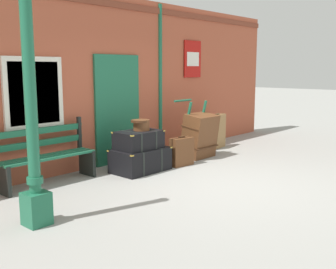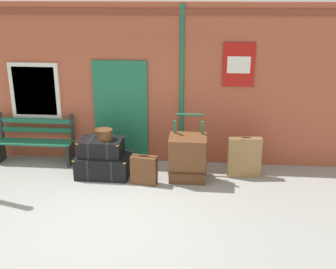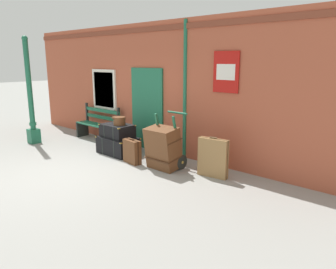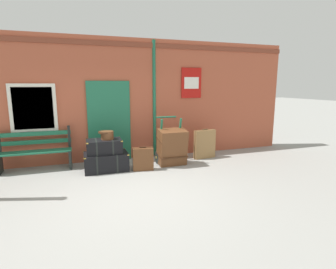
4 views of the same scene
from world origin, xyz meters
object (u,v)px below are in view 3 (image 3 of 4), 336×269
Objects in this scene: porters_trolley at (168,155)px; suitcase_slate at (132,152)px; round_hatbox at (119,120)px; steamer_trunk_base at (118,145)px; large_brown_trunk at (163,148)px; steamer_trunk_middle at (117,131)px; suitcase_caramel at (213,158)px; lamp_post at (31,104)px; platform_bench at (99,125)px.

porters_trolley is 2.06× the size of suitcase_slate.
suitcase_slate is (0.79, -0.30, -0.58)m from round_hatbox.
round_hatbox is 0.60× the size of suitcase_slate.
suitcase_slate is (0.83, -0.28, 0.06)m from steamer_trunk_base.
round_hatbox is 1.68m from porters_trolley.
steamer_trunk_middle is at bearing 176.06° from large_brown_trunk.
round_hatbox is at bearing -175.85° from suitcase_caramel.
suitcase_caramel is at bearing 16.44° from large_brown_trunk.
large_brown_trunk is at bearing 10.70° from lamp_post.
lamp_post is 1.83× the size of platform_bench.
steamer_trunk_middle is 0.28m from round_hatbox.
large_brown_trunk is 1.13× the size of suitcase_caramel.
lamp_post is at bearing -169.71° from suitcase_slate.
platform_bench reaches higher than large_brown_trunk.
large_brown_trunk is (1.65, -0.11, -0.11)m from steamer_trunk_middle.
platform_bench is 1.72× the size of large_brown_trunk.
porters_trolley is at bearing 90.00° from large_brown_trunk.
round_hatbox reaches higher than large_brown_trunk.
steamer_trunk_middle is 2.73m from suitcase_caramel.
porters_trolley is at bearing 2.19° from steamer_trunk_middle.
large_brown_trunk is 0.84m from suitcase_slate.
lamp_post is 2.88× the size of steamer_trunk_base.
porters_trolley reaches higher than suitcase_slate.
suitcase_caramel is at bearing 14.75° from suitcase_slate.
steamer_trunk_middle is at bearing -175.78° from suitcase_caramel.
platform_bench is at bearing 160.40° from steamer_trunk_base.
lamp_post is 3.56× the size of steamer_trunk_middle.
steamer_trunk_middle reaches higher than steamer_trunk_base.
porters_trolley reaches higher than platform_bench.
platform_bench is 1.75m from round_hatbox.
steamer_trunk_base is (2.61, 0.90, -0.90)m from lamp_post.
lamp_post is 4.43m from porters_trolley.
steamer_trunk_base is at bearing -157.00° from round_hatbox.
round_hatbox reaches higher than suitcase_slate.
suitcase_caramel is (1.06, 0.14, 0.12)m from porters_trolley.
platform_bench is at bearing 160.39° from steamer_trunk_middle.
large_brown_trunk reaches higher than suitcase_caramel.
suitcase_caramel reaches higher than steamer_trunk_middle.
steamer_trunk_middle is 1.68m from porters_trolley.
round_hatbox reaches higher than steamer_trunk_base.
suitcase_slate is (0.86, -0.29, -0.31)m from steamer_trunk_middle.
porters_trolley is (3.19, -0.48, -0.17)m from platform_bench.
steamer_trunk_base is 0.85× the size of porters_trolley.
large_brown_trunk is 1.61× the size of suitcase_slate.
steamer_trunk_middle is (1.54, -0.55, 0.14)m from platform_bench.
large_brown_trunk is (-0.00, -0.18, 0.19)m from porters_trolley.
suitcase_caramel reaches higher than suitcase_slate.
suitcase_slate is (-0.79, -0.17, -0.20)m from large_brown_trunk.
large_brown_trunk is at bearing -3.66° from steamer_trunk_base.
suitcase_caramel is at bearing 7.35° from porters_trolley.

